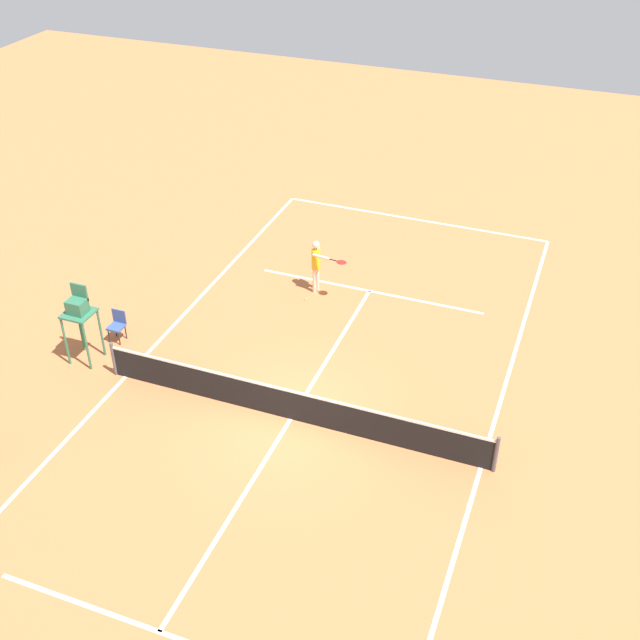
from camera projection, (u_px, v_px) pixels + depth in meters
The scene contains 7 objects.
ground_plane at pixel (291, 419), 20.55m from camera, with size 60.00×60.00×0.00m, color #C66B3D.
court_lines at pixel (291, 419), 20.55m from camera, with size 10.03×24.32×0.01m.
tennis_net at pixel (290, 404), 20.28m from camera, with size 10.63×0.10×1.07m.
player_serving at pixel (317, 262), 25.09m from camera, with size 1.29×0.71×1.81m.
tennis_ball at pixel (306, 299), 25.24m from camera, with size 0.07×0.07×0.07m, color #CCE033.
umpire_chair at pixel (79, 312), 21.78m from camera, with size 0.80×0.80×2.41m.
courtside_chair_mid at pixel (117, 324), 23.19m from camera, with size 0.44×0.46×0.95m.
Camera 1 is at (-6.24, 14.25, 13.70)m, focal length 44.52 mm.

